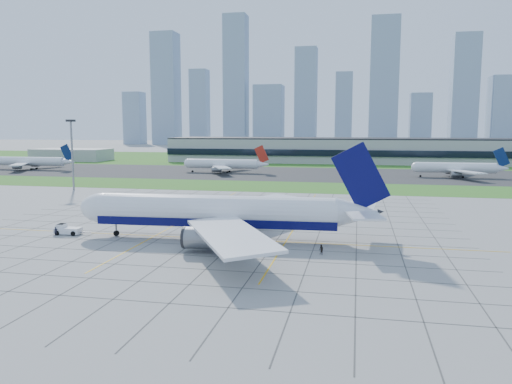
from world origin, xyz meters
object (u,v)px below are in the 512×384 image
(pushback_tug, at_px, (67,230))
(crew_near, at_px, (56,231))
(distant_jet_0, at_px, (29,161))
(distant_jet_1, at_px, (224,164))
(light_mast, at_px, (72,146))
(distant_jet_2, at_px, (457,168))
(crew_far, at_px, (321,250))
(airliner, at_px, (219,213))

(pushback_tug, bearing_deg, crew_near, -137.67)
(distant_jet_0, bearing_deg, distant_jet_1, 1.64)
(crew_near, relative_size, distant_jet_1, 0.04)
(pushback_tug, xyz_separation_m, crew_near, (-1.59, -1.61, -0.06))
(light_mast, xyz_separation_m, distant_jet_2, (146.28, 75.19, -11.70))
(distant_jet_0, height_order, distant_jet_1, same)
(crew_far, bearing_deg, distant_jet_1, 159.17)
(distant_jet_0, bearing_deg, pushback_tug, -51.87)
(pushback_tug, height_order, crew_near, pushback_tug)
(light_mast, xyz_separation_m, pushback_tug, (40.72, -69.28, -15.18))
(distant_jet_0, bearing_deg, distant_jet_2, 0.19)
(pushback_tug, height_order, crew_far, pushback_tug)
(pushback_tug, xyz_separation_m, distant_jet_0, (-112.86, 143.76, 3.49))
(crew_near, bearing_deg, crew_far, -50.55)
(airliner, height_order, crew_near, airliner)
(pushback_tug, relative_size, crew_near, 4.34)
(airliner, height_order, distant_jet_1, airliner)
(distant_jet_0, bearing_deg, crew_near, -52.57)
(crew_far, relative_size, distant_jet_2, 0.04)
(crew_far, relative_size, distant_jet_1, 0.04)
(light_mast, bearing_deg, pushback_tug, -59.56)
(crew_near, bearing_deg, distant_jet_0, 81.75)
(crew_near, bearing_deg, distant_jet_1, 45.56)
(pushback_tug, relative_size, distant_jet_0, 0.17)
(light_mast, xyz_separation_m, crew_near, (39.12, -70.89, -15.25))
(pushback_tug, height_order, distant_jet_0, distant_jet_0)
(distant_jet_2, bearing_deg, crew_far, -108.51)
(distant_jet_1, bearing_deg, crew_far, -68.67)
(airliner, distance_m, pushback_tug, 33.82)
(light_mast, relative_size, pushback_tug, 3.16)
(distant_jet_2, bearing_deg, distant_jet_0, -179.81)
(crew_near, height_order, distant_jet_2, distant_jet_2)
(distant_jet_1, bearing_deg, distant_jet_2, -1.24)
(distant_jet_0, bearing_deg, airliner, -44.13)
(crew_near, bearing_deg, distant_jet_2, 8.05)
(light_mast, distance_m, distant_jet_2, 164.89)
(crew_far, height_order, distant_jet_2, distant_jet_2)
(pushback_tug, distance_m, distant_jet_2, 178.96)
(light_mast, height_order, crew_near, light_mast)
(crew_near, distance_m, distant_jet_2, 181.20)
(pushback_tug, distance_m, distant_jet_1, 146.97)
(airliner, bearing_deg, pushback_tug, -179.82)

